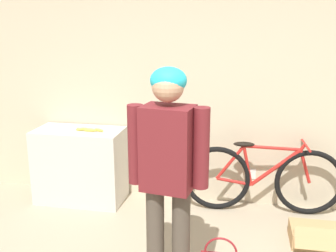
{
  "coord_description": "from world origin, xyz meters",
  "views": [
    {
      "loc": [
        0.4,
        -1.86,
        1.98
      ],
      "look_at": [
        -0.1,
        0.74,
        1.28
      ],
      "focal_mm": 42.0,
      "sensor_mm": 36.0,
      "label": 1
    }
  ],
  "objects_px": {
    "banana": "(90,130)",
    "cardboard_box": "(321,236)",
    "person": "(168,160)",
    "bicycle": "(262,179)"
  },
  "relations": [
    {
      "from": "banana",
      "to": "cardboard_box",
      "type": "relative_size",
      "value": 0.62
    },
    {
      "from": "person",
      "to": "cardboard_box",
      "type": "bearing_deg",
      "value": 42.05
    },
    {
      "from": "bicycle",
      "to": "banana",
      "type": "height_order",
      "value": "banana"
    },
    {
      "from": "person",
      "to": "banana",
      "type": "xyz_separation_m",
      "value": [
        -1.12,
        1.29,
        -0.18
      ]
    },
    {
      "from": "cardboard_box",
      "to": "person",
      "type": "bearing_deg",
      "value": -146.45
    },
    {
      "from": "bicycle",
      "to": "person",
      "type": "bearing_deg",
      "value": -121.75
    },
    {
      "from": "person",
      "to": "banana",
      "type": "relative_size",
      "value": 5.07
    },
    {
      "from": "person",
      "to": "cardboard_box",
      "type": "xyz_separation_m",
      "value": [
        1.27,
        0.84,
        -0.95
      ]
    },
    {
      "from": "banana",
      "to": "cardboard_box",
      "type": "bearing_deg",
      "value": -10.71
    },
    {
      "from": "person",
      "to": "bicycle",
      "type": "height_order",
      "value": "person"
    }
  ]
}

